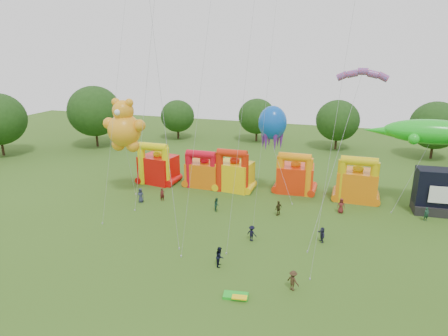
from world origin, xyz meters
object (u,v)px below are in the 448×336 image
(spectator_0, at_px, (141,195))
(teddy_bear_kite, at_px, (124,129))
(octopus_kite, at_px, (277,150))
(bouncy_castle_0, at_px, (158,167))
(gecko_kite, at_px, (423,152))
(spectator_4, at_px, (279,208))
(bouncy_castle_2, at_px, (234,174))

(spectator_0, bearing_deg, teddy_bear_kite, 138.69)
(teddy_bear_kite, bearing_deg, octopus_kite, 15.88)
(bouncy_castle_0, distance_m, spectator_0, 8.09)
(gecko_kite, height_order, spectator_4, gecko_kite)
(gecko_kite, xyz_separation_m, octopus_kite, (-17.25, -1.62, -0.70))
(teddy_bear_kite, relative_size, octopus_kite, 1.08)
(spectator_4, bearing_deg, bouncy_castle_0, -75.14)
(gecko_kite, bearing_deg, bouncy_castle_2, -178.76)
(spectator_0, bearing_deg, octopus_kite, 15.29)
(bouncy_castle_0, relative_size, spectator_0, 3.32)
(bouncy_castle_2, xyz_separation_m, spectator_0, (-10.11, -8.30, -1.39))
(gecko_kite, bearing_deg, teddy_bear_kite, -169.03)
(bouncy_castle_2, xyz_separation_m, gecko_kite, (23.36, 0.51, 4.85))
(bouncy_castle_0, xyz_separation_m, octopus_kite, (17.69, -0.64, 4.10))
(teddy_bear_kite, distance_m, gecko_kite, 36.97)
(teddy_bear_kite, bearing_deg, bouncy_castle_2, 26.83)
(gecko_kite, bearing_deg, spectator_4, -154.56)
(bouncy_castle_2, relative_size, teddy_bear_kite, 0.46)
(teddy_bear_kite, xyz_separation_m, octopus_kite, (19.00, 5.40, -2.64))
(bouncy_castle_0, relative_size, spectator_4, 3.40)
(bouncy_castle_2, bearing_deg, spectator_4, -42.73)
(spectator_4, bearing_deg, gecko_kite, 149.11)
(teddy_bear_kite, relative_size, gecko_kite, 0.91)
(bouncy_castle_2, distance_m, octopus_kite, 7.47)
(bouncy_castle_0, xyz_separation_m, spectator_0, (1.47, -7.83, -1.44))
(spectator_0, bearing_deg, bouncy_castle_0, 92.03)
(teddy_bear_kite, bearing_deg, bouncy_castle_0, 77.82)
(bouncy_castle_0, distance_m, spectator_4, 20.29)
(gecko_kite, bearing_deg, bouncy_castle_0, -178.39)
(bouncy_castle_0, height_order, octopus_kite, octopus_kite)
(octopus_kite, bearing_deg, teddy_bear_kite, -164.12)
(spectator_0, relative_size, spectator_4, 1.02)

